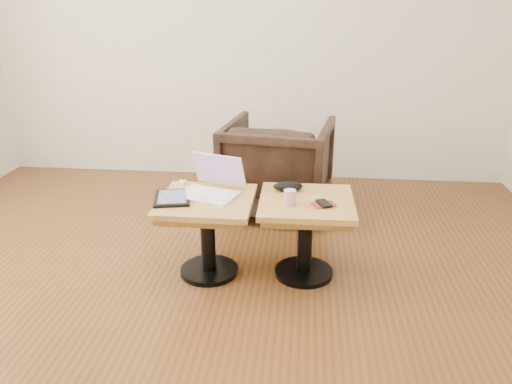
# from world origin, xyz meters

# --- Properties ---
(room_shell) EXTENTS (4.52, 4.52, 2.71)m
(room_shell) POSITION_xyz_m (0.00, 0.00, 1.35)
(room_shell) COLOR #502F19
(room_shell) RESTS_ON ground
(side_table_left) EXTENTS (0.52, 0.52, 0.48)m
(side_table_left) POSITION_xyz_m (-0.04, 0.46, 0.36)
(side_table_left) COLOR black
(side_table_left) RESTS_ON ground
(side_table_right) EXTENTS (0.53, 0.53, 0.48)m
(side_table_right) POSITION_xyz_m (0.52, 0.50, 0.36)
(side_table_right) COLOR black
(side_table_right) RESTS_ON ground
(laptop) EXTENTS (0.39, 0.38, 0.22)m
(laptop) POSITION_xyz_m (-0.02, 0.53, 0.52)
(laptop) COLOR white
(laptop) RESTS_ON side_table_left
(tablet) EXTENTS (0.24, 0.28, 0.02)m
(tablet) POSITION_xyz_m (-0.22, 0.43, 0.49)
(tablet) COLOR black
(tablet) RESTS_ON side_table_left
(charging_adapter) EXTENTS (0.05, 0.05, 0.03)m
(charging_adapter) POSITION_xyz_m (-0.22, 0.66, 0.49)
(charging_adapter) COLOR white
(charging_adapter) RESTS_ON side_table_left
(glasses_case) EXTENTS (0.18, 0.10, 0.05)m
(glasses_case) POSITION_xyz_m (0.41, 0.63, 0.50)
(glasses_case) COLOR black
(glasses_case) RESTS_ON side_table_right
(striped_cup) EXTENTS (0.08, 0.08, 0.09)m
(striped_cup) POSITION_xyz_m (0.43, 0.41, 0.52)
(striped_cup) COLOR #BC517A
(striped_cup) RESTS_ON side_table_right
(earbuds_tangle) EXTENTS (0.07, 0.05, 0.01)m
(earbuds_tangle) POSITION_xyz_m (0.57, 0.54, 0.48)
(earbuds_tangle) COLOR white
(earbuds_tangle) RESTS_ON side_table_right
(phone_on_sleeve) EXTENTS (0.15, 0.13, 0.02)m
(phone_on_sleeve) POSITION_xyz_m (0.62, 0.43, 0.48)
(phone_on_sleeve) COLOR maroon
(phone_on_sleeve) RESTS_ON side_table_right
(armchair) EXTENTS (0.86, 0.87, 0.70)m
(armchair) POSITION_xyz_m (0.31, 1.45, 0.35)
(armchair) COLOR black
(armchair) RESTS_ON ground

